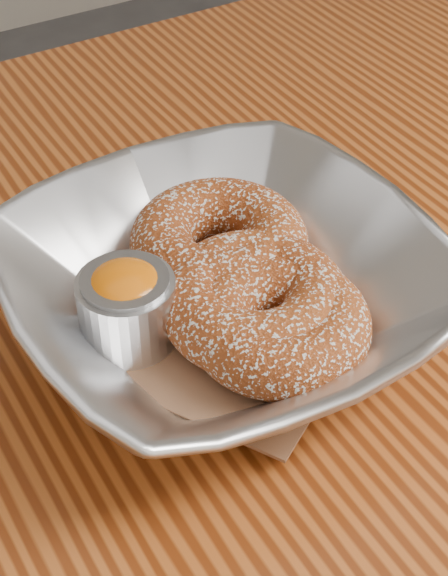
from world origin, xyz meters
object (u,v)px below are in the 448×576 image
ramekin (127,305)px  serving_bowl (224,291)px  donut_front (279,324)px  table (343,442)px  donut_back (219,242)px  donut_extra (255,302)px

ramekin → serving_bowl: bearing=-13.2°
serving_bowl → donut_front: (0.01, -0.04, -0.00)m
table → donut_front: donut_front is taller
table → donut_back: donut_back is taller
table → ramekin: bearing=155.7°
serving_bowl → donut_extra: (0.01, -0.02, -0.00)m
serving_bowl → ramekin: 0.05m
donut_front → table: bearing=-4.6°
table → serving_bowl: serving_bowl is taller
donut_back → ramekin: bearing=-160.6°
donut_back → donut_front: bearing=-95.0°
donut_front → donut_extra: donut_extra is taller
serving_bowl → donut_back: 0.04m
donut_front → donut_extra: 0.02m
donut_back → donut_extra: size_ratio=1.01×
donut_front → ramekin: 0.08m
donut_back → ramekin: ramekin is taller
table → donut_back: (-0.05, 0.08, 0.13)m
table → donut_back: 0.15m
table → donut_extra: (-0.05, 0.02, 0.13)m
donut_back → donut_front: 0.07m
serving_bowl → ramekin: (-0.05, 0.01, 0.00)m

